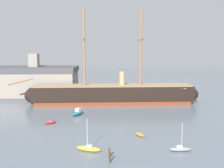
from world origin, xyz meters
TOP-DOWN VIEW (x-y plane):
  - tall_ship at (-3.20, 47.82)m, footprint 60.60×12.64m
  - sailboat_foreground_left at (-8.01, 10.67)m, footprint 4.52×2.65m
  - sailboat_foreground_right at (7.55, 10.34)m, footprint 3.79×1.14m
  - dinghy_near_centre at (1.67, 17.91)m, footprint 2.17×2.70m
  - dinghy_mid_left at (-18.22, 26.46)m, footprint 3.05×2.55m
  - motorboat_alongside_bow at (-12.72, 34.02)m, footprint 3.46×4.48m
  - sailboat_distant_centre at (0.79, 62.68)m, footprint 5.38×1.91m
  - mooring_piling_nearest at (-4.53, 7.90)m, footprint 0.32×0.32m
  - mooring_piling_left_pair at (-4.43, 6.21)m, footprint 0.29×0.29m
  - dockside_warehouse_left at (-34.53, 59.95)m, footprint 39.67×18.53m
  - seagull_in_flight at (11.10, 20.48)m, footprint 1.27×0.60m

SIDE VIEW (x-z plane):
  - dinghy_near_centre at x=1.67m, z-range 0.00..0.59m
  - dinghy_mid_left at x=-18.22m, z-range 0.00..0.67m
  - sailboat_foreground_right at x=7.55m, z-range -2.05..2.88m
  - sailboat_foreground_left at x=-8.01m, z-range -2.35..3.30m
  - sailboat_distant_centre at x=0.79m, z-range -2.87..4.02m
  - motorboat_alongside_bow at x=-12.72m, z-range -0.26..1.48m
  - mooring_piling_nearest at x=-4.53m, z-range 0.00..1.60m
  - mooring_piling_left_pair at x=-4.43m, z-range 0.00..1.70m
  - tall_ship at x=-3.20m, z-range -11.44..17.70m
  - dockside_warehouse_left at x=-34.53m, z-range -2.38..13.33m
  - seagull_in_flight at x=11.10m, z-range 9.06..9.20m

